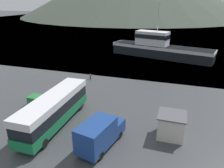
% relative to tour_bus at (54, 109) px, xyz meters
% --- Properties ---
extents(water_surface, '(240.00, 240.00, 0.00)m').
position_rel_tour_bus_xyz_m(water_surface, '(-0.40, 135.80, -1.82)').
color(water_surface, '#475B6B').
rests_on(water_surface, ground).
extents(tour_bus, '(2.60, 10.75, 3.22)m').
position_rel_tour_bus_xyz_m(tour_bus, '(0.00, 0.00, 0.00)').
color(tour_bus, '#146B3D').
rests_on(tour_bus, ground).
extents(delivery_van, '(3.11, 5.64, 2.61)m').
position_rel_tour_bus_xyz_m(delivery_van, '(5.71, -2.02, -0.45)').
color(delivery_van, navy).
rests_on(delivery_van, ground).
extents(fishing_boat, '(22.70, 9.48, 11.55)m').
position_rel_tour_bus_xyz_m(fishing_boat, '(6.72, 32.04, 0.24)').
color(fishing_boat, black).
rests_on(fishing_boat, water_surface).
extents(storage_bin, '(1.45, 1.50, 1.13)m').
position_rel_tour_bus_xyz_m(storage_bin, '(-4.88, 3.26, -1.24)').
color(storage_bin, '#287F3D').
rests_on(storage_bin, ground).
extents(dock_kiosk, '(2.57, 2.56, 2.33)m').
position_rel_tour_bus_xyz_m(dock_kiosk, '(11.49, 1.53, -0.64)').
color(dock_kiosk, beige).
rests_on(dock_kiosk, ground).
extents(mooring_bollard, '(0.32, 0.32, 0.85)m').
position_rel_tour_bus_xyz_m(mooring_bollard, '(-2.02, 13.81, -1.35)').
color(mooring_bollard, '#4C4C51').
rests_on(mooring_bollard, ground).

